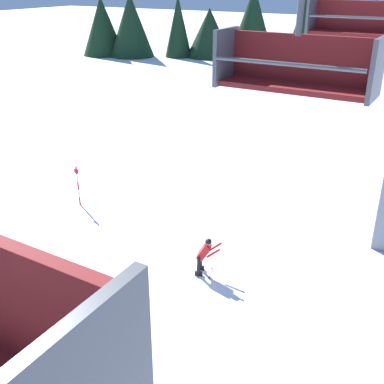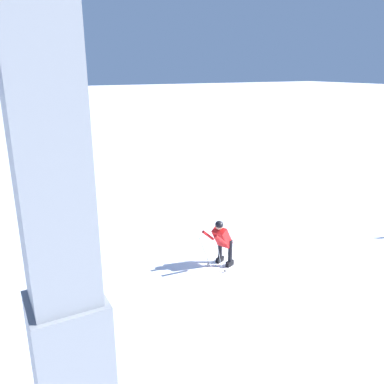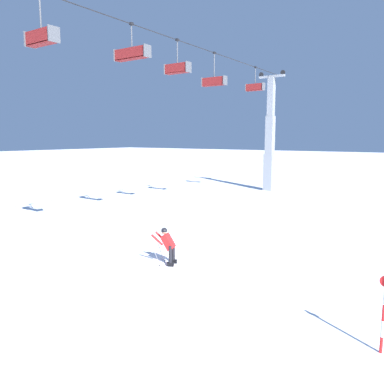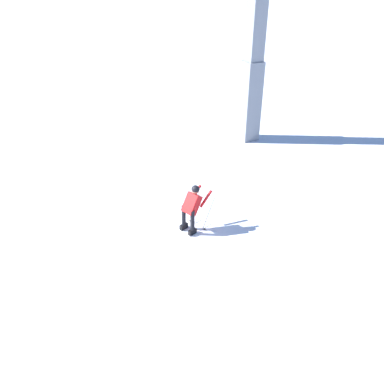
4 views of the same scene
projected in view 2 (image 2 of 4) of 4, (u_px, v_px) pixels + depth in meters
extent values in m
plane|color=white|center=(252.00, 257.00, 12.66)|extent=(260.00, 260.00, 0.00)
cube|color=white|center=(230.00, 266.00, 12.10)|extent=(0.67, 1.70, 0.01)
cube|color=black|center=(230.00, 263.00, 12.08)|extent=(0.20, 0.30, 0.16)
cylinder|color=black|center=(230.00, 251.00, 11.95)|extent=(0.13, 0.13, 0.69)
cube|color=white|center=(220.00, 262.00, 12.35)|extent=(0.67, 1.70, 0.01)
cube|color=black|center=(220.00, 259.00, 12.33)|extent=(0.20, 0.30, 0.16)
cylinder|color=black|center=(220.00, 247.00, 12.20)|extent=(0.13, 0.13, 0.69)
cube|color=red|center=(222.00, 237.00, 11.83)|extent=(0.58, 0.65, 0.68)
sphere|color=tan|center=(219.00, 226.00, 11.59)|extent=(0.23, 0.23, 0.23)
sphere|color=black|center=(219.00, 225.00, 11.58)|extent=(0.25, 0.25, 0.25)
cylinder|color=red|center=(220.00, 240.00, 11.38)|extent=(0.25, 0.51, 0.45)
cylinder|color=gray|center=(220.00, 260.00, 11.50)|extent=(0.29, 0.42, 1.18)
cylinder|color=black|center=(225.00, 271.00, 11.71)|extent=(0.07, 0.07, 0.01)
cylinder|color=red|center=(208.00, 235.00, 11.67)|extent=(0.25, 0.51, 0.45)
cylinder|color=gray|center=(206.00, 254.00, 11.85)|extent=(0.06, 0.49, 1.18)
cylinder|color=black|center=(208.00, 264.00, 12.13)|extent=(0.07, 0.07, 0.01)
cube|color=gray|center=(45.00, 121.00, 3.46)|extent=(0.63, 0.63, 3.56)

